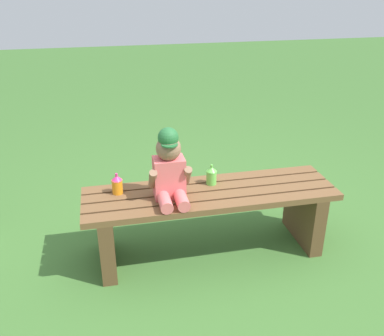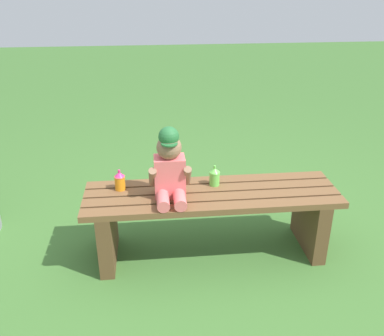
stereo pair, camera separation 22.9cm
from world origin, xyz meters
TOP-DOWN VIEW (x-y plane):
  - ground_plane at (0.00, 0.00)m, footprint 16.00×16.00m
  - park_bench at (0.00, 0.00)m, footprint 1.45×0.41m
  - child_figure at (-0.24, -0.03)m, footprint 0.23×0.27m
  - sippy_cup_left at (-0.52, 0.09)m, footprint 0.06×0.06m
  - sippy_cup_right at (0.03, 0.09)m, footprint 0.06×0.06m

SIDE VIEW (x-z plane):
  - ground_plane at x=0.00m, z-range 0.00..0.00m
  - park_bench at x=0.00m, z-range 0.07..0.48m
  - sippy_cup_left at x=-0.52m, z-range 0.41..0.53m
  - sippy_cup_right at x=0.03m, z-range 0.41..0.53m
  - child_figure at x=-0.24m, z-range 0.39..0.79m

